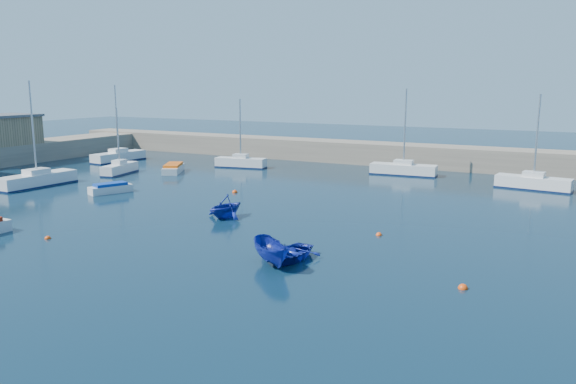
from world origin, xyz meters
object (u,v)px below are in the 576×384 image
at_px(dinghy_left, 226,206).
at_px(dinghy_right, 272,253).
at_px(motorboat_1, 111,188).
at_px(dinghy_center, 289,254).
at_px(sailboat_5, 241,162).
at_px(sailboat_6, 403,169).
at_px(sailboat_7, 533,182).
at_px(sailboat_3, 120,168).
at_px(motorboat_2, 173,168).
at_px(sailboat_2, 37,179).
at_px(sailboat_4, 119,156).

bearing_deg(dinghy_left, dinghy_right, -34.12).
height_order(motorboat_1, dinghy_center, motorboat_1).
distance_m(sailboat_5, dinghy_right, 37.18).
bearing_deg(sailboat_6, sailboat_7, -106.13).
bearing_deg(sailboat_6, dinghy_left, 162.78).
relative_size(sailboat_5, sailboat_7, 0.91).
xyz_separation_m(sailboat_3, motorboat_1, (7.29, -8.67, -0.19)).
height_order(motorboat_2, dinghy_left, dinghy_left).
bearing_deg(motorboat_2, dinghy_center, -68.80).
distance_m(motorboat_2, dinghy_left, 23.40).
bearing_deg(sailboat_7, sailboat_3, 112.17).
distance_m(sailboat_2, sailboat_7, 47.40).
bearing_deg(motorboat_1, dinghy_left, 10.40).
distance_m(sailboat_4, sailboat_5, 17.10).
bearing_deg(sailboat_6, dinghy_center, -179.04).
xyz_separation_m(sailboat_2, sailboat_3, (1.60, 9.39, -0.05)).
height_order(sailboat_2, dinghy_right, sailboat_2).
relative_size(sailboat_3, dinghy_center, 1.92).
distance_m(sailboat_6, motorboat_2, 25.53).
bearing_deg(sailboat_5, sailboat_4, 88.46).
xyz_separation_m(sailboat_6, motorboat_1, (-20.60, -22.55, -0.22)).
bearing_deg(sailboat_5, dinghy_center, -153.67).
height_order(sailboat_2, motorboat_2, sailboat_2).
xyz_separation_m(motorboat_2, dinghy_right, (25.99, -23.71, 0.26)).
bearing_deg(sailboat_6, sailboat_3, 112.17).
bearing_deg(sailboat_5, motorboat_2, 135.02).
relative_size(sailboat_7, dinghy_center, 2.36).
distance_m(sailboat_5, sailboat_7, 32.01).
xyz_separation_m(sailboat_3, sailboat_4, (-7.76, 7.80, 0.03)).
xyz_separation_m(motorboat_1, dinghy_left, (14.68, -3.21, 0.42)).
relative_size(sailboat_7, motorboat_2, 1.75).
bearing_deg(sailboat_2, dinghy_right, -15.86).
relative_size(dinghy_center, dinghy_left, 1.15).
distance_m(sailboat_6, sailboat_7, 13.56).
distance_m(sailboat_6, motorboat_1, 30.54).
bearing_deg(dinghy_right, motorboat_2, 88.53).
bearing_deg(sailboat_2, motorboat_2, 67.54).
distance_m(sailboat_2, sailboat_6, 37.55).
distance_m(sailboat_3, dinghy_center, 36.17).
xyz_separation_m(sailboat_2, sailboat_6, (29.49, 23.26, -0.02)).
relative_size(sailboat_5, sailboat_6, 0.87).
relative_size(sailboat_2, dinghy_right, 2.70).
distance_m(sailboat_6, dinghy_right, 34.02).
distance_m(sailboat_7, dinghy_center, 31.62).
xyz_separation_m(sailboat_2, dinghy_left, (23.57, -2.50, 0.19)).
bearing_deg(sailboat_5, sailboat_7, -99.09).
bearing_deg(motorboat_2, sailboat_2, -143.37).
bearing_deg(dinghy_right, dinghy_left, 87.06).
xyz_separation_m(sailboat_2, motorboat_2, (6.08, 13.05, -0.21)).
xyz_separation_m(sailboat_3, motorboat_2, (4.48, 3.66, -0.16)).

